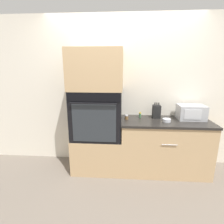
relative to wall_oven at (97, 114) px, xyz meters
name	(u,v)px	position (x,y,z in m)	size (l,w,h in m)	color
ground_plane	(121,179)	(0.40, -0.30, -0.95)	(12.00, 12.00, 0.00)	#6B6056
wall_back	(123,93)	(0.40, 0.33, 0.30)	(8.00, 0.05, 2.50)	silver
oven_cabinet_base	(98,152)	(0.00, 0.00, -0.67)	(0.80, 0.60, 0.57)	tan
wall_oven	(97,114)	(0.00, 0.00, 0.00)	(0.77, 0.64, 0.77)	black
oven_cabinet_upper	(96,70)	(0.00, 0.00, 0.68)	(0.80, 0.60, 0.60)	tan
counter_unit	(164,146)	(1.08, 0.00, -0.52)	(1.39, 0.63, 0.87)	tan
microwave	(191,112)	(1.49, 0.10, 0.03)	(0.41, 0.29, 0.23)	#B2B5BA
knife_block	(156,111)	(0.95, 0.15, 0.02)	(0.12, 0.12, 0.25)	black
bowl	(167,120)	(1.08, -0.06, -0.06)	(0.12, 0.12, 0.05)	silver
condiment_jar_near	(127,117)	(0.47, 0.03, -0.05)	(0.06, 0.06, 0.07)	brown
condiment_jar_mid	(140,115)	(0.69, 0.15, -0.04)	(0.04, 0.04, 0.09)	#427047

